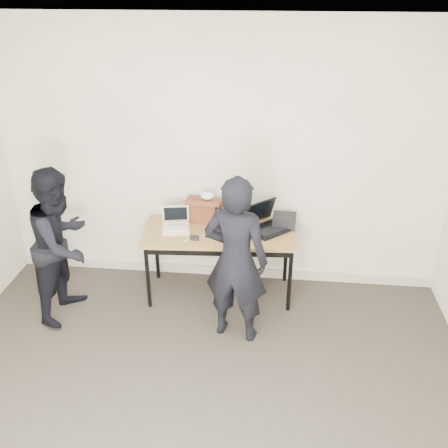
# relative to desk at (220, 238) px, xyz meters

# --- Properties ---
(room) EXTENTS (4.60, 4.60, 2.80)m
(room) POSITION_rel_desk_xyz_m (-0.03, -1.87, 0.69)
(room) COLOR #38322B
(room) RESTS_ON ground
(desk) EXTENTS (1.54, 0.74, 0.72)m
(desk) POSITION_rel_desk_xyz_m (0.00, 0.00, 0.00)
(desk) COLOR olive
(desk) RESTS_ON ground
(laptop_beige) EXTENTS (0.31, 0.31, 0.22)m
(laptop_beige) POSITION_rel_desk_xyz_m (-0.44, 0.02, 0.10)
(laptop_beige) COLOR beige
(laptop_beige) RESTS_ON desk
(laptop_center) EXTENTS (0.37, 0.36, 0.23)m
(laptop_center) POSITION_rel_desk_xyz_m (0.06, -0.01, 0.11)
(laptop_center) COLOR black
(laptop_center) RESTS_ON desk
(laptop_right) EXTENTS (0.51, 0.51, 0.27)m
(laptop_right) POSITION_rel_desk_xyz_m (0.45, 0.13, 0.12)
(laptop_right) COLOR black
(laptop_right) RESTS_ON desk
(leather_satchel) EXTENTS (0.38, 0.23, 0.25)m
(leather_satchel) POSITION_rel_desk_xyz_m (-0.18, 0.23, 0.19)
(leather_satchel) COLOR #602D19
(leather_satchel) RESTS_ON desk
(tissue) EXTENTS (0.15, 0.12, 0.08)m
(tissue) POSITION_rel_desk_xyz_m (-0.15, 0.23, 0.34)
(tissue) COLOR white
(tissue) RESTS_ON leather_satchel
(equipment_box) EXTENTS (0.24, 0.21, 0.13)m
(equipment_box) POSITION_rel_desk_xyz_m (0.63, 0.19, 0.12)
(equipment_box) COLOR black
(equipment_box) RESTS_ON desk
(power_brick) EXTENTS (0.09, 0.06, 0.03)m
(power_brick) POSITION_rel_desk_xyz_m (-0.22, -0.17, 0.08)
(power_brick) COLOR black
(power_brick) RESTS_ON desk
(cables) EXTENTS (0.90, 0.51, 0.01)m
(cables) POSITION_rel_desk_xyz_m (0.19, 0.06, 0.06)
(cables) COLOR black
(cables) RESTS_ON desk
(person_typist) EXTENTS (0.63, 0.48, 1.56)m
(person_typist) POSITION_rel_desk_xyz_m (0.21, -0.62, 0.12)
(person_typist) COLOR black
(person_typist) RESTS_ON ground
(person_observer) EXTENTS (0.67, 0.80, 1.49)m
(person_observer) POSITION_rel_desk_xyz_m (-1.42, -0.43, 0.08)
(person_observer) COLOR black
(person_observer) RESTS_ON ground
(baseboard) EXTENTS (4.50, 0.03, 0.10)m
(baseboard) POSITION_rel_desk_xyz_m (-0.03, 0.36, -0.61)
(baseboard) COLOR #BDB09D
(baseboard) RESTS_ON ground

